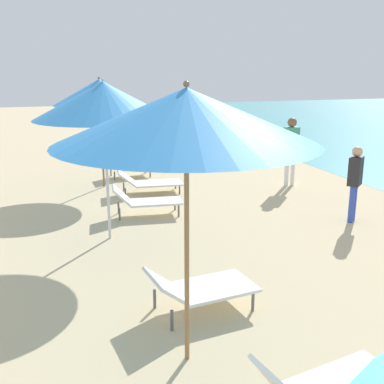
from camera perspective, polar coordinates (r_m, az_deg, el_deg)
name	(u,v)px	position (r m, az deg, el deg)	size (l,w,h in m)	color
umbrella_second	(186,116)	(4.34, -0.69, 9.24)	(2.51, 2.51, 2.87)	olive
lounger_second_shoreside	(200,287)	(5.96, 1.00, -11.58)	(1.42, 0.84, 0.58)	white
umbrella_third	(103,101)	(8.09, -10.78, 10.93)	(2.38, 2.38, 2.83)	silver
lounger_third_shoreside	(146,200)	(9.72, -5.69, -1.00)	(1.49, 0.74, 0.64)	white
umbrella_farthest	(99,92)	(11.97, -11.27, 11.89)	(2.28, 2.28, 2.78)	olive
lounger_farthest_shoreside	(129,166)	(13.27, -7.72, 3.16)	(1.20, 0.70, 0.62)	white
lounger_farthest_inland	(149,182)	(11.48, -5.31, 1.28)	(1.63, 0.85, 0.58)	white
person_walking_near	(291,145)	(12.25, 12.02, 5.70)	(0.37, 0.24, 1.77)	silver
person_walking_mid	(355,177)	(9.69, 19.33, 1.74)	(0.42, 0.40, 1.52)	#334CB2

